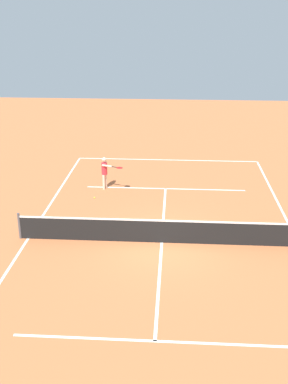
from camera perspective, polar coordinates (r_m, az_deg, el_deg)
ground_plane at (r=18.51m, az=2.14°, el=-6.05°), size 60.00×60.00×0.00m
court_lines at (r=18.51m, az=2.14°, el=-6.04°), size 10.60×21.23×0.01m
tennis_net at (r=18.29m, az=2.16°, el=-4.67°), size 11.20×0.10×1.07m
player_serving at (r=23.53m, az=-4.65°, el=2.58°), size 1.15×0.93×1.63m
tennis_ball at (r=22.72m, az=-5.93°, el=-0.67°), size 0.07×0.07×0.07m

